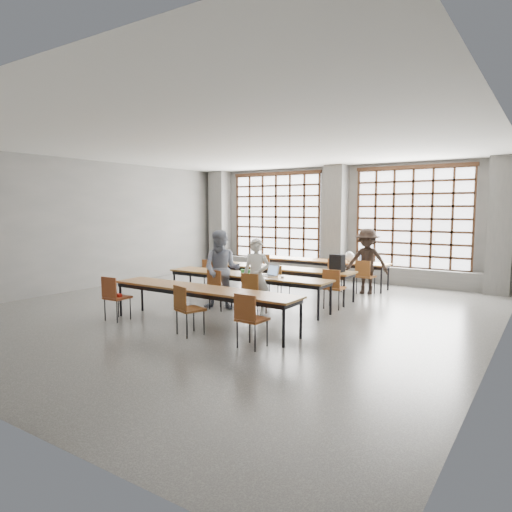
# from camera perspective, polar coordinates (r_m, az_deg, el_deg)

# --- Properties ---
(floor) EXTENTS (11.00, 11.00, 0.00)m
(floor) POSITION_cam_1_polar(r_m,az_deg,el_deg) (9.93, -2.53, -6.80)
(floor) COLOR #4E4E4B
(floor) RESTS_ON ground
(ceiling) EXTENTS (11.00, 11.00, 0.00)m
(ceiling) POSITION_cam_1_polar(r_m,az_deg,el_deg) (9.77, -2.62, 13.65)
(ceiling) COLOR silver
(ceiling) RESTS_ON floor
(wall_back) EXTENTS (10.00, 0.00, 10.00)m
(wall_back) POSITION_cam_1_polar(r_m,az_deg,el_deg) (14.50, 10.36, 4.13)
(wall_back) COLOR #5C5C5A
(wall_back) RESTS_ON floor
(wall_left) EXTENTS (0.00, 11.00, 11.00)m
(wall_left) POSITION_cam_1_polar(r_m,az_deg,el_deg) (13.26, -20.36, 3.69)
(wall_left) COLOR #5C5C5A
(wall_left) RESTS_ON floor
(wall_right) EXTENTS (0.00, 11.00, 11.00)m
(wall_right) POSITION_cam_1_polar(r_m,az_deg,el_deg) (7.87, 28.35, 2.01)
(wall_right) COLOR #5C5C5A
(wall_right) RESTS_ON floor
(column_left) EXTENTS (0.60, 0.55, 3.50)m
(column_left) POSITION_cam_1_polar(r_m,az_deg,el_deg) (16.57, -4.54, 4.43)
(column_left) COLOR #575654
(column_left) RESTS_ON floor
(column_mid) EXTENTS (0.60, 0.55, 3.50)m
(column_mid) POSITION_cam_1_polar(r_m,az_deg,el_deg) (14.24, 9.91, 4.10)
(column_mid) COLOR #575654
(column_mid) RESTS_ON floor
(column_right) EXTENTS (0.60, 0.55, 3.50)m
(column_right) POSITION_cam_1_polar(r_m,az_deg,el_deg) (13.11, 28.27, 3.32)
(column_right) COLOR #575654
(column_right) RESTS_ON floor
(window_left) EXTENTS (3.32, 0.12, 3.00)m
(window_left) POSITION_cam_1_polar(r_m,az_deg,el_deg) (15.45, 2.53, 4.89)
(window_left) COLOR white
(window_left) RESTS_ON wall_back
(window_right) EXTENTS (3.32, 0.12, 3.00)m
(window_right) POSITION_cam_1_polar(r_m,az_deg,el_deg) (13.69, 18.95, 4.43)
(window_right) COLOR white
(window_right) RESTS_ON wall_back
(sill_ledge) EXTENTS (9.80, 0.35, 0.50)m
(sill_ledge) POSITION_cam_1_polar(r_m,az_deg,el_deg) (14.44, 9.93, -1.85)
(sill_ledge) COLOR #575654
(sill_ledge) RESTS_ON floor
(desk_row_a) EXTENTS (4.00, 0.70, 0.73)m
(desk_row_a) POSITION_cam_1_polar(r_m,az_deg,el_deg) (13.15, 7.84, -0.76)
(desk_row_a) COLOR brown
(desk_row_a) RESTS_ON floor
(desk_row_b) EXTENTS (4.00, 0.70, 0.73)m
(desk_row_b) POSITION_cam_1_polar(r_m,az_deg,el_deg) (11.46, 2.63, -1.70)
(desk_row_b) COLOR brown
(desk_row_b) RESTS_ON floor
(desk_row_c) EXTENTS (4.00, 0.70, 0.73)m
(desk_row_c) POSITION_cam_1_polar(r_m,az_deg,el_deg) (10.21, -1.22, -2.65)
(desk_row_c) COLOR brown
(desk_row_c) RESTS_ON floor
(desk_row_d) EXTENTS (4.00, 0.70, 0.73)m
(desk_row_d) POSITION_cam_1_polar(r_m,az_deg,el_deg) (8.54, -6.79, -4.39)
(desk_row_d) COLOR brown
(desk_row_d) RESTS_ON floor
(chair_back_left) EXTENTS (0.43, 0.44, 0.88)m
(chair_back_left) POSITION_cam_1_polar(r_m,az_deg,el_deg) (13.29, 1.21, -1.19)
(chair_back_left) COLOR brown
(chair_back_left) RESTS_ON floor
(chair_back_mid) EXTENTS (0.48, 0.49, 0.88)m
(chair_back_mid) POSITION_cam_1_polar(r_m,az_deg,el_deg) (12.26, 9.99, -1.88)
(chair_back_mid) COLOR brown
(chair_back_mid) RESTS_ON floor
(chair_back_right) EXTENTS (0.45, 0.45, 0.88)m
(chair_back_right) POSITION_cam_1_polar(r_m,az_deg,el_deg) (11.98, 13.42, -2.14)
(chair_back_right) COLOR brown
(chair_back_right) RESTS_ON floor
(chair_mid_left) EXTENTS (0.43, 0.44, 0.88)m
(chair_mid_left) POSITION_cam_1_polar(r_m,az_deg,el_deg) (11.88, -5.57, -2.08)
(chair_mid_left) COLOR brown
(chair_mid_left) RESTS_ON floor
(chair_mid_centre) EXTENTS (0.46, 0.46, 0.88)m
(chair_mid_centre) POSITION_cam_1_polar(r_m,az_deg,el_deg) (10.75, 2.71, -2.91)
(chair_mid_centre) COLOR brown
(chair_mid_centre) RESTS_ON floor
(chair_mid_right) EXTENTS (0.44, 0.45, 0.88)m
(chair_mid_right) POSITION_cam_1_polar(r_m,az_deg,el_deg) (10.11, 9.61, -3.55)
(chair_mid_right) COLOR brown
(chair_mid_right) RESTS_ON floor
(chair_front_left) EXTENTS (0.46, 0.46, 0.88)m
(chair_front_left) POSITION_cam_1_polar(r_m,az_deg,el_deg) (9.91, -4.77, -3.68)
(chair_front_left) COLOR brown
(chair_front_left) RESTS_ON floor
(chair_front_right) EXTENTS (0.43, 0.44, 0.88)m
(chair_front_right) POSITION_cam_1_polar(r_m,az_deg,el_deg) (9.38, -0.39, -4.21)
(chair_front_right) COLOR brown
(chair_front_right) RESTS_ON floor
(chair_near_left) EXTENTS (0.43, 0.44, 0.88)m
(chair_near_left) POSITION_cam_1_polar(r_m,az_deg,el_deg) (9.33, -17.32, -4.54)
(chair_near_left) COLOR maroon
(chair_near_left) RESTS_ON floor
(chair_near_mid) EXTENTS (0.53, 0.53, 0.88)m
(chair_near_mid) POSITION_cam_1_polar(r_m,az_deg,el_deg) (7.99, -8.72, -6.08)
(chair_near_mid) COLOR brown
(chair_near_mid) RESTS_ON floor
(chair_near_right) EXTENTS (0.43, 0.43, 0.88)m
(chair_near_right) POSITION_cam_1_polar(r_m,az_deg,el_deg) (7.18, -0.83, -7.38)
(chair_near_right) COLOR brown
(chair_near_right) RESTS_ON floor
(student_male) EXTENTS (0.66, 0.53, 1.58)m
(student_male) POSITION_cam_1_polar(r_m,az_deg,el_deg) (9.45, 0.04, -2.59)
(student_male) COLOR silver
(student_male) RESTS_ON floor
(student_female) EXTENTS (1.03, 0.93, 1.73)m
(student_female) POSITION_cam_1_polar(r_m,az_deg,el_deg) (9.95, -4.29, -1.73)
(student_female) COLOR #19274C
(student_female) RESTS_ON floor
(student_back) EXTENTS (1.17, 0.79, 1.68)m
(student_back) POSITION_cam_1_polar(r_m,az_deg,el_deg) (12.06, 13.69, -0.64)
(student_back) COLOR black
(student_back) RESTS_ON floor
(laptop_front) EXTENTS (0.44, 0.41, 0.26)m
(laptop_front) POSITION_cam_1_polar(r_m,az_deg,el_deg) (9.97, 1.82, -2.12)
(laptop_front) COLOR silver
(laptop_front) RESTS_ON desk_row_c
(laptop_back) EXTENTS (0.42, 0.37, 0.26)m
(laptop_back) POSITION_cam_1_polar(r_m,az_deg,el_deg) (12.72, 13.50, -0.52)
(laptop_back) COLOR #AAAAAF
(laptop_back) RESTS_ON desk_row_a
(mouse) EXTENTS (0.11, 0.09, 0.04)m
(mouse) POSITION_cam_1_polar(r_m,az_deg,el_deg) (9.67, 3.34, -2.63)
(mouse) COLOR silver
(mouse) RESTS_ON desk_row_c
(green_box) EXTENTS (0.27, 0.16, 0.09)m
(green_box) POSITION_cam_1_polar(r_m,az_deg,el_deg) (10.28, -1.20, -1.96)
(green_box) COLOR #2D8932
(green_box) RESTS_ON desk_row_c
(phone) EXTENTS (0.14, 0.10, 0.01)m
(phone) POSITION_cam_1_polar(r_m,az_deg,el_deg) (10.01, -0.70, -2.39)
(phone) COLOR black
(phone) RESTS_ON desk_row_c
(paper_sheet_a) EXTENTS (0.30, 0.21, 0.00)m
(paper_sheet_a) POSITION_cam_1_polar(r_m,az_deg,el_deg) (11.81, 0.26, -1.14)
(paper_sheet_a) COLOR white
(paper_sheet_a) RESTS_ON desk_row_b
(paper_sheet_b) EXTENTS (0.35, 0.30, 0.00)m
(paper_sheet_b) POSITION_cam_1_polar(r_m,az_deg,el_deg) (11.57, 1.23, -1.29)
(paper_sheet_b) COLOR white
(paper_sheet_b) RESTS_ON desk_row_b
(backpack) EXTENTS (0.34, 0.24, 0.40)m
(backpack) POSITION_cam_1_polar(r_m,az_deg,el_deg) (10.75, 10.12, -0.87)
(backpack) COLOR black
(backpack) RESTS_ON desk_row_b
(plastic_bag) EXTENTS (0.32, 0.30, 0.29)m
(plastic_bag) POSITION_cam_1_polar(r_m,az_deg,el_deg) (12.81, 11.58, -0.06)
(plastic_bag) COLOR white
(plastic_bag) RESTS_ON desk_row_a
(red_pouch) EXTENTS (0.20, 0.08, 0.06)m
(red_pouch) POSITION_cam_1_polar(r_m,az_deg,el_deg) (9.39, -16.95, -4.69)
(red_pouch) COLOR maroon
(red_pouch) RESTS_ON chair_near_left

